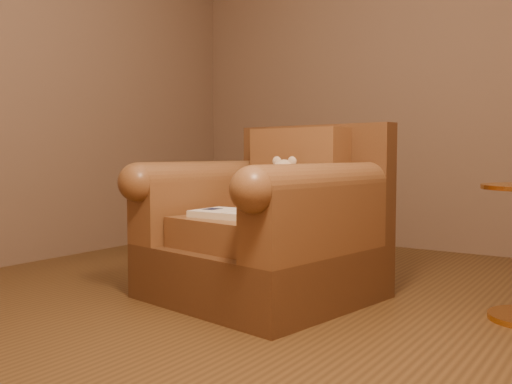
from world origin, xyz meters
The scene contains 4 objects.
floor centered at (0.00, 0.00, 0.00)m, with size 4.00×4.00×0.00m, color brown.
armchair centered at (-0.14, 0.10, 0.35)m, with size 1.16×1.11×0.91m.
teddy_bear centered at (-0.10, 0.18, 0.55)m, with size 0.23×0.25×0.31m.
guidebook centered at (-0.18, -0.12, 0.45)m, with size 0.44×0.27×0.04m.
Camera 1 is at (1.48, -2.39, 0.76)m, focal length 40.00 mm.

